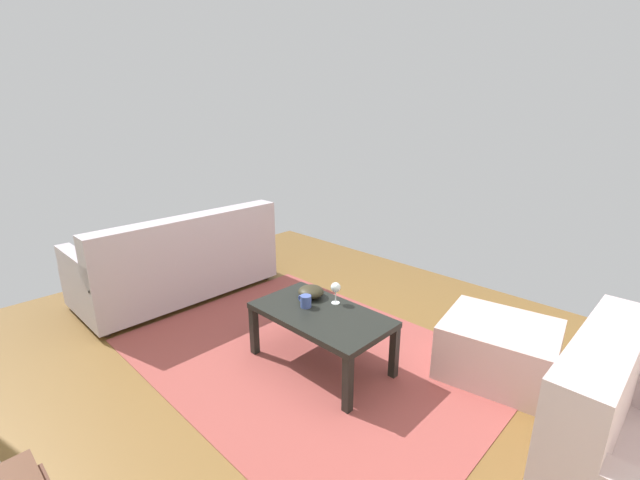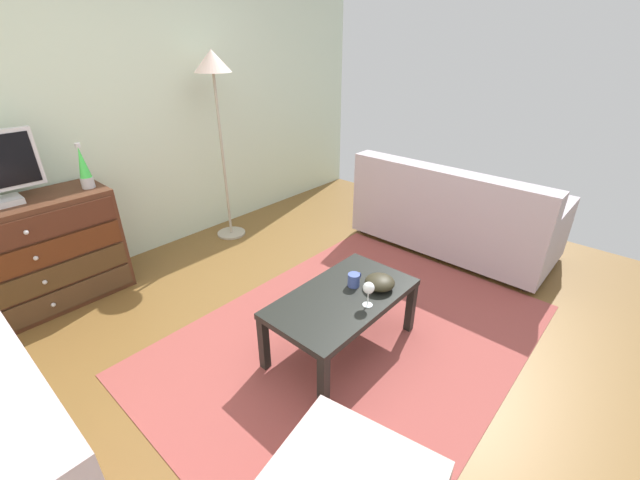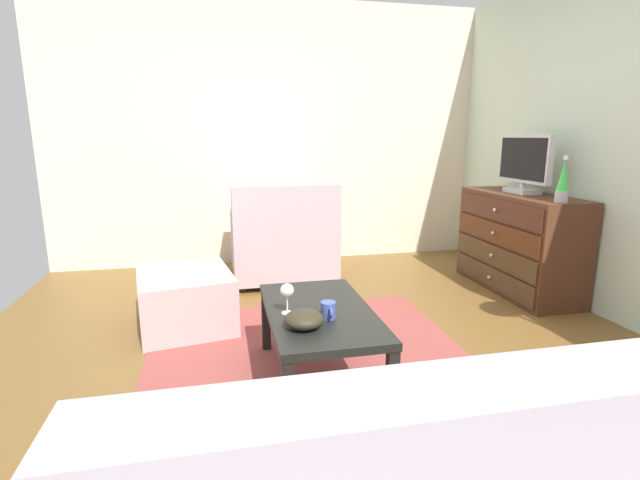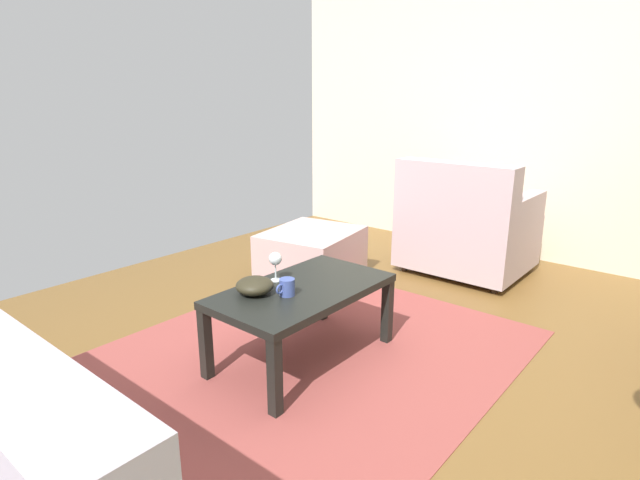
{
  "view_description": "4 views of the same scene",
  "coord_description": "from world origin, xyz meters",
  "px_view_note": "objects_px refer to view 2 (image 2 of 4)",
  "views": [
    {
      "loc": [
        -1.69,
        1.64,
        1.73
      ],
      "look_at": [
        0.15,
        -0.26,
        0.89
      ],
      "focal_mm": 23.41,
      "sensor_mm": 36.0,
      "label": 1
    },
    {
      "loc": [
        -1.51,
        -1.43,
        1.82
      ],
      "look_at": [
        0.19,
        0.09,
        0.65
      ],
      "focal_mm": 22.34,
      "sensor_mm": 36.0,
      "label": 2
    },
    {
      "loc": [
        2.31,
        -0.68,
        1.29
      ],
      "look_at": [
        -0.08,
        -0.16,
        0.74
      ],
      "focal_mm": 26.2,
      "sensor_mm": 36.0,
      "label": 3
    },
    {
      "loc": [
        1.87,
        1.41,
        1.35
      ],
      "look_at": [
        0.02,
        -0.12,
        0.66
      ],
      "focal_mm": 28.23,
      "sensor_mm": 36.0,
      "label": 4
    }
  ],
  "objects_px": {
    "dresser": "(29,258)",
    "bowl_decorative": "(380,282)",
    "couch_large": "(452,216)",
    "wine_glass": "(369,289)",
    "coffee_table": "(342,302)",
    "standing_lamp": "(214,81)",
    "lava_lamp": "(84,168)",
    "mug": "(354,280)"
  },
  "relations": [
    {
      "from": "wine_glass",
      "to": "standing_lamp",
      "type": "xyz_separation_m",
      "value": [
        0.53,
        2.07,
        0.95
      ]
    },
    {
      "from": "dresser",
      "to": "bowl_decorative",
      "type": "bearing_deg",
      "value": -56.87
    },
    {
      "from": "coffee_table",
      "to": "mug",
      "type": "xyz_separation_m",
      "value": [
        0.13,
        0.02,
        0.09
      ]
    },
    {
      "from": "coffee_table",
      "to": "standing_lamp",
      "type": "relative_size",
      "value": 0.55
    },
    {
      "from": "lava_lamp",
      "to": "couch_large",
      "type": "height_order",
      "value": "lava_lamp"
    },
    {
      "from": "mug",
      "to": "couch_large",
      "type": "bearing_deg",
      "value": 3.15
    },
    {
      "from": "couch_large",
      "to": "standing_lamp",
      "type": "bearing_deg",
      "value": 124.13
    },
    {
      "from": "bowl_decorative",
      "to": "standing_lamp",
      "type": "xyz_separation_m",
      "value": [
        0.33,
        2.02,
        1.03
      ]
    },
    {
      "from": "couch_large",
      "to": "coffee_table",
      "type": "bearing_deg",
      "value": -176.56
    },
    {
      "from": "coffee_table",
      "to": "couch_large",
      "type": "xyz_separation_m",
      "value": [
        1.77,
        0.11,
        -0.03
      ]
    },
    {
      "from": "dresser",
      "to": "bowl_decorative",
      "type": "height_order",
      "value": "dresser"
    },
    {
      "from": "couch_large",
      "to": "standing_lamp",
      "type": "height_order",
      "value": "standing_lamp"
    },
    {
      "from": "mug",
      "to": "standing_lamp",
      "type": "height_order",
      "value": "standing_lamp"
    },
    {
      "from": "mug",
      "to": "bowl_decorative",
      "type": "height_order",
      "value": "same"
    },
    {
      "from": "mug",
      "to": "couch_large",
      "type": "relative_size",
      "value": 0.06
    },
    {
      "from": "wine_glass",
      "to": "standing_lamp",
      "type": "bearing_deg",
      "value": 75.62
    },
    {
      "from": "dresser",
      "to": "standing_lamp",
      "type": "bearing_deg",
      "value": -1.65
    },
    {
      "from": "coffee_table",
      "to": "wine_glass",
      "type": "bearing_deg",
      "value": -82.99
    },
    {
      "from": "wine_glass",
      "to": "standing_lamp",
      "type": "distance_m",
      "value": 2.34
    },
    {
      "from": "lava_lamp",
      "to": "coffee_table",
      "type": "bearing_deg",
      "value": -71.45
    },
    {
      "from": "lava_lamp",
      "to": "couch_large",
      "type": "bearing_deg",
      "value": -36.77
    },
    {
      "from": "lava_lamp",
      "to": "mug",
      "type": "height_order",
      "value": "lava_lamp"
    },
    {
      "from": "dresser",
      "to": "mug",
      "type": "bearing_deg",
      "value": -56.78
    },
    {
      "from": "mug",
      "to": "dresser",
      "type": "bearing_deg",
      "value": 123.22
    },
    {
      "from": "mug",
      "to": "coffee_table",
      "type": "bearing_deg",
      "value": -172.96
    },
    {
      "from": "dresser",
      "to": "lava_lamp",
      "type": "height_order",
      "value": "lava_lamp"
    },
    {
      "from": "lava_lamp",
      "to": "coffee_table",
      "type": "distance_m",
      "value": 2.1
    },
    {
      "from": "couch_large",
      "to": "wine_glass",
      "type": "bearing_deg",
      "value": -171.0
    },
    {
      "from": "lava_lamp",
      "to": "bowl_decorative",
      "type": "bearing_deg",
      "value": -67.06
    },
    {
      "from": "lava_lamp",
      "to": "coffee_table",
      "type": "xyz_separation_m",
      "value": [
        0.64,
        -1.91,
        -0.61
      ]
    },
    {
      "from": "coffee_table",
      "to": "mug",
      "type": "bearing_deg",
      "value": 7.04
    },
    {
      "from": "coffee_table",
      "to": "bowl_decorative",
      "type": "bearing_deg",
      "value": -28.88
    },
    {
      "from": "lava_lamp",
      "to": "couch_large",
      "type": "distance_m",
      "value": 3.07
    },
    {
      "from": "dresser",
      "to": "coffee_table",
      "type": "xyz_separation_m",
      "value": [
        1.13,
        -1.95,
        -0.05
      ]
    },
    {
      "from": "bowl_decorative",
      "to": "wine_glass",
      "type": "bearing_deg",
      "value": -165.73
    },
    {
      "from": "wine_glass",
      "to": "mug",
      "type": "xyz_separation_m",
      "value": [
        0.11,
        0.19,
        -0.07
      ]
    },
    {
      "from": "coffee_table",
      "to": "couch_large",
      "type": "height_order",
      "value": "couch_large"
    },
    {
      "from": "couch_large",
      "to": "bowl_decorative",
      "type": "bearing_deg",
      "value": -171.69
    },
    {
      "from": "coffee_table",
      "to": "standing_lamp",
      "type": "bearing_deg",
      "value": 73.81
    },
    {
      "from": "dresser",
      "to": "mug",
      "type": "height_order",
      "value": "dresser"
    },
    {
      "from": "dresser",
      "to": "lava_lamp",
      "type": "bearing_deg",
      "value": -5.05
    },
    {
      "from": "wine_glass",
      "to": "bowl_decorative",
      "type": "height_order",
      "value": "wine_glass"
    }
  ]
}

